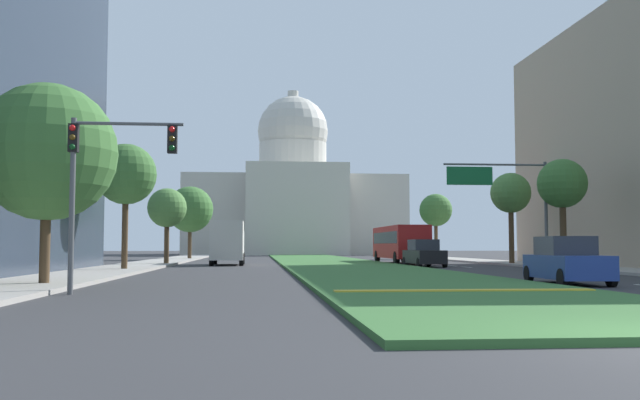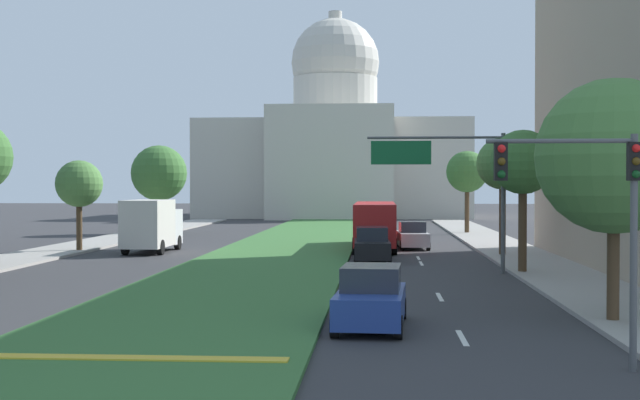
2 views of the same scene
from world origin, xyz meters
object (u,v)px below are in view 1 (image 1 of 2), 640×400
object	(u,v)px
overhead_guide_sign	(507,191)
street_tree_right_mid	(562,185)
sedan_midblock	(424,254)
street_tree_left_mid	(126,175)
street_tree_left_near	(47,152)
sedan_lead_stopped	(566,262)
street_tree_right_far	(511,194)
box_truck_delivery	(228,242)
sedan_distant	(427,253)
street_tree_left_far	(167,208)
capitol_building	(293,202)
street_tree_right_distant	(436,210)
city_bus	(400,241)
street_tree_left_distant	(190,209)
traffic_light_near_left	(102,165)

from	to	relation	value
overhead_guide_sign	street_tree_right_mid	bearing A→B (deg)	-8.93
street_tree_right_mid	sedan_midblock	xyz separation A→B (m)	(-6.91, 6.42, -4.21)
overhead_guide_sign	street_tree_left_mid	world-z (taller)	street_tree_left_mid
street_tree_left_near	street_tree_right_mid	size ratio (longest dim) A/B	1.07
street_tree_left_mid	sedan_lead_stopped	bearing A→B (deg)	-38.22
street_tree_left_near	street_tree_right_far	distance (m)	36.10
street_tree_left_mid	box_truck_delivery	xyz separation A→B (m)	(5.21, 12.04, -3.71)
street_tree_left_near	sedan_distant	distance (m)	37.87
street_tree_right_far	sedan_distant	bearing A→B (deg)	128.44
overhead_guide_sign	street_tree_left_near	size ratio (longest dim) A/B	0.92
street_tree_left_far	box_truck_delivery	world-z (taller)	street_tree_left_far
capitol_building	sedan_distant	size ratio (longest dim) A/B	7.49
street_tree_right_distant	city_bus	xyz separation A→B (m)	(-7.60, -17.75, -3.41)
street_tree_right_far	street_tree_right_distant	distance (m)	22.99
overhead_guide_sign	street_tree_right_distant	world-z (taller)	street_tree_right_distant
street_tree_right_far	street_tree_left_distant	distance (m)	33.42
traffic_light_near_left	street_tree_left_far	size ratio (longest dim) A/B	0.93
overhead_guide_sign	sedan_lead_stopped	world-z (taller)	overhead_guide_sign
traffic_light_near_left	sedan_distant	world-z (taller)	traffic_light_near_left
street_tree_left_distant	sedan_lead_stopped	distance (m)	50.20
traffic_light_near_left	street_tree_left_near	bearing A→B (deg)	125.44
sedan_distant	street_tree_right_mid	bearing A→B (deg)	-74.60
capitol_building	street_tree_right_mid	world-z (taller)	capitol_building
street_tree_left_mid	capitol_building	bearing A→B (deg)	79.89
traffic_light_near_left	box_truck_delivery	world-z (taller)	traffic_light_near_left
traffic_light_near_left	street_tree_left_mid	world-z (taller)	street_tree_left_mid
street_tree_left_distant	street_tree_right_distant	distance (m)	25.82
street_tree_left_near	box_truck_delivery	size ratio (longest dim) A/B	1.10
traffic_light_near_left	sedan_distant	distance (m)	39.65
capitol_building	overhead_guide_sign	distance (m)	73.94
street_tree_right_far	sedan_midblock	bearing A→B (deg)	-155.58
capitol_building	sedan_midblock	distance (m)	68.02
street_tree_left_distant	sedan_midblock	xyz separation A→B (m)	(18.06, -25.02, -4.24)
capitol_building	street_tree_left_mid	size ratio (longest dim) A/B	4.81
sedan_distant	street_tree_right_far	bearing A→B (deg)	-51.56
capitol_building	street_tree_right_far	distance (m)	65.36
street_tree_left_mid	traffic_light_near_left	bearing A→B (deg)	-81.60
street_tree_left_distant	street_tree_right_distant	size ratio (longest dim) A/B	1.07
capitol_building	street_tree_right_far	world-z (taller)	capitol_building
street_tree_right_distant	sedan_lead_stopped	distance (m)	48.70
street_tree_left_distant	street_tree_right_far	bearing A→B (deg)	-40.41
traffic_light_near_left	overhead_guide_sign	xyz separation A→B (m)	(19.55, 19.60, 0.89)
street_tree_left_far	sedan_distant	bearing A→B (deg)	12.50
street_tree_left_far	street_tree_left_distant	size ratio (longest dim) A/B	0.75
street_tree_right_mid	sedan_lead_stopped	xyz separation A→B (m)	(-6.78, -15.15, -4.25)
street_tree_left_near	street_tree_left_distant	xyz separation A→B (m)	(0.49, 46.76, 0.43)
street_tree_left_mid	street_tree_left_distant	distance (m)	31.83
street_tree_left_distant	sedan_lead_stopped	xyz separation A→B (m)	(18.19, -46.59, -4.27)
street_tree_right_mid	capitol_building	bearing A→B (deg)	99.47
street_tree_right_far	street_tree_right_distant	xyz separation A→B (m)	(0.34, 22.98, -0.07)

